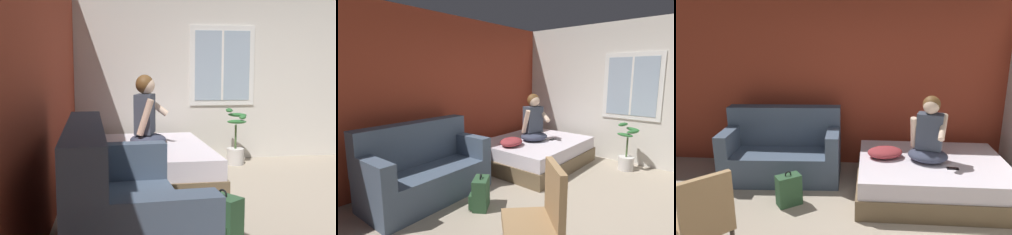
{
  "view_description": "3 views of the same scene",
  "coord_description": "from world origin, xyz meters",
  "views": [
    {
      "loc": [
        -3.49,
        2.14,
        1.38
      ],
      "look_at": [
        0.59,
        1.55,
        0.91
      ],
      "focal_mm": 42.0,
      "sensor_mm": 36.0,
      "label": 1
    },
    {
      "loc": [
        -2.71,
        -1.04,
        1.7
      ],
      "look_at": [
        0.41,
        1.67,
        1.02
      ],
      "focal_mm": 28.0,
      "sensor_mm": 36.0,
      "label": 2
    },
    {
      "loc": [
        0.46,
        -2.43,
        2.19
      ],
      "look_at": [
        0.13,
        1.67,
        1.06
      ],
      "focal_mm": 35.0,
      "sensor_mm": 36.0,
      "label": 3
    }
  ],
  "objects": [
    {
      "name": "ground_plane",
      "position": [
        0.0,
        0.0,
        0.0
      ],
      "size": [
        40.0,
        40.0,
        0.0
      ],
      "primitive_type": "plane",
      "color": "tan"
    },
    {
      "name": "wall_back_accent",
      "position": [
        0.0,
        2.76,
        1.35
      ],
      "size": [
        10.09,
        0.16,
        2.7
      ],
      "primitive_type": "cube",
      "color": "#993823",
      "rests_on": "ground"
    },
    {
      "name": "wall_side_with_window",
      "position": [
        2.63,
        0.01,
        1.35
      ],
      "size": [
        0.19,
        6.76,
        2.7
      ],
      "color": "silver",
      "rests_on": "ground"
    },
    {
      "name": "bed",
      "position": [
        1.31,
        1.71,
        0.24
      ],
      "size": [
        2.0,
        1.55,
        0.48
      ],
      "color": "brown",
      "rests_on": "ground"
    },
    {
      "name": "couch",
      "position": [
        -0.82,
        2.1,
        0.39
      ],
      "size": [
        1.74,
        0.91,
        1.04
      ],
      "color": "#47566B",
      "rests_on": "ground"
    },
    {
      "name": "side_chair",
      "position": [
        -1.01,
        0.07,
        0.53
      ],
      "size": [
        0.65,
        0.65,
        0.98
      ],
      "color": "#382D23",
      "rests_on": "ground"
    },
    {
      "name": "person_seated",
      "position": [
        1.25,
        1.71,
        0.84
      ],
      "size": [
        0.63,
        0.58,
        0.88
      ],
      "color": "#383D51",
      "rests_on": "bed"
    },
    {
      "name": "backpack",
      "position": [
        -0.54,
        1.28,
        0.19
      ],
      "size": [
        0.35,
        0.34,
        0.46
      ],
      "color": "#2D5133",
      "rests_on": "ground"
    },
    {
      "name": "throw_pillow",
      "position": [
        0.69,
        1.78,
        0.55
      ],
      "size": [
        0.55,
        0.47,
        0.14
      ],
      "primitive_type": "ellipsoid",
      "rotation": [
        0.0,
        0.0,
        0.25
      ],
      "color": "#993338",
      "rests_on": "bed"
    },
    {
      "name": "cell_phone",
      "position": [
        1.52,
        1.46,
        0.48
      ],
      "size": [
        0.15,
        0.08,
        0.01
      ],
      "primitive_type": "cube",
      "rotation": [
        0.0,
        0.0,
        4.63
      ],
      "color": "black",
      "rests_on": "bed"
    },
    {
      "name": "potted_plant",
      "position": [
        2.13,
        0.29,
        0.3
      ],
      "size": [
        0.39,
        0.37,
        0.85
      ],
      "color": "silver",
      "rests_on": "ground"
    }
  ]
}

